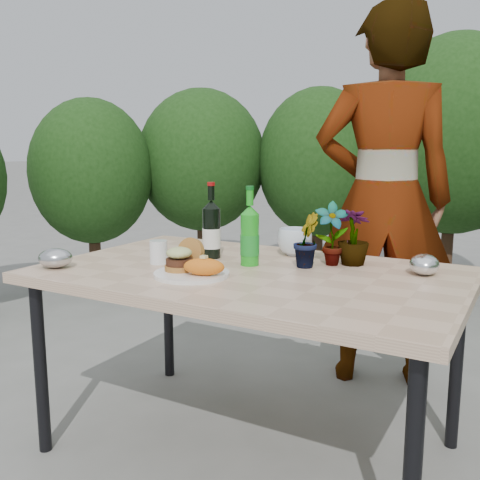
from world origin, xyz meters
The scene contains 18 objects.
ground centered at (0.00, 0.00, 0.00)m, with size 80.00×80.00×0.00m, color slate.
patio_table centered at (0.00, 0.00, 0.69)m, with size 1.60×1.00×0.75m.
shrub_hedge centered at (0.50, 1.61, 1.12)m, with size 6.86×5.13×2.14m.
dinner_plate centered at (-0.14, -0.19, 0.76)m, with size 0.28×0.28×0.01m, color white.
burger_stack centered at (-0.20, -0.17, 0.81)m, with size 0.11×0.16×0.11m.
sweet_potato centered at (-0.07, -0.21, 0.80)m, with size 0.15×0.08×0.06m, color orange.
grilled_veg centered at (-0.13, -0.10, 0.78)m, with size 0.08×0.05×0.03m.
wine_bottle centered at (-0.26, 0.13, 0.87)m, with size 0.08×0.08×0.32m.
sparkling_water centered at (-0.04, 0.08, 0.87)m, with size 0.08×0.08×0.32m.
plastic_cup centered at (-0.38, -0.08, 0.80)m, with size 0.07×0.07×0.10m, color white.
seedling_left centered at (0.24, 0.24, 0.88)m, with size 0.13×0.09×0.26m, color #27531C.
seedling_mid centered at (0.16, 0.16, 0.86)m, with size 0.12×0.09×0.21m, color #2F5E20.
seedling_right centered at (0.32, 0.29, 0.86)m, with size 0.13×0.13×0.23m, color #2B561D.
blue_bowl centered at (0.03, 0.35, 0.81)m, with size 0.15×0.15×0.12m, color white.
foil_packet_left centered at (-0.69, -0.34, 0.79)m, with size 0.13×0.11×0.08m, color #AFB2B6.
foil_packet_right centered at (0.60, 0.25, 0.79)m, with size 0.13×0.11×0.08m, color silver.
person centered at (0.27, 0.94, 0.96)m, with size 0.70×0.46×1.91m, color #A77653.
terracotta_pot centered at (-1.34, 1.89, 0.07)m, with size 0.17×0.17×0.14m.
Camera 1 is at (0.95, -1.78, 1.22)m, focal length 40.00 mm.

